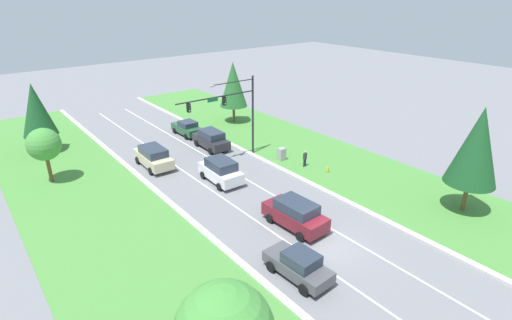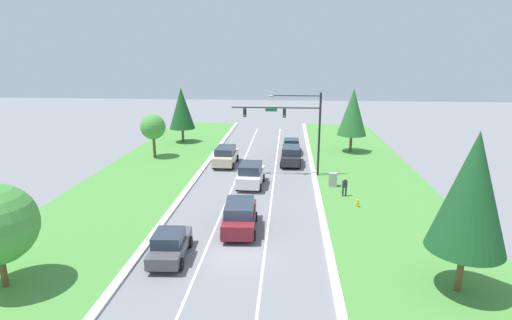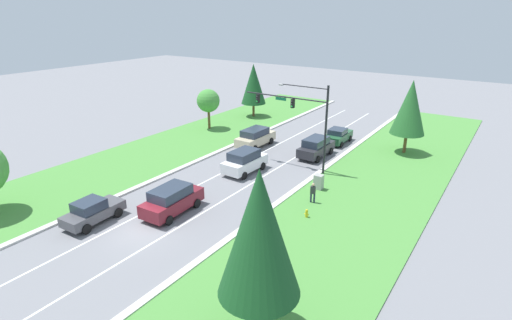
{
  "view_description": "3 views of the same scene",
  "coord_description": "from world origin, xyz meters",
  "px_view_note": "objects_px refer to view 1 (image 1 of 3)",
  "views": [
    {
      "loc": [
        -17.31,
        -14.55,
        15.71
      ],
      "look_at": [
        1.9,
        10.14,
        2.3
      ],
      "focal_mm": 28.0,
      "sensor_mm": 36.0,
      "label": 1
    },
    {
      "loc": [
        3.04,
        -21.6,
        11.62
      ],
      "look_at": [
        0.23,
        12.88,
        2.3
      ],
      "focal_mm": 28.0,
      "sensor_mm": 36.0,
      "label": 2
    },
    {
      "loc": [
        19.62,
        -15.23,
        14.04
      ],
      "look_at": [
        1.75,
        11.39,
        1.92
      ],
      "focal_mm": 28.0,
      "sensor_mm": 36.0,
      "label": 3
    }
  ],
  "objects_px": {
    "forest_sedan": "(187,128)",
    "white_suv": "(221,171)",
    "pedestrian": "(305,158)",
    "conifer_mid_left_tree": "(36,110)",
    "champagne_suv": "(153,157)",
    "oak_far_left_tree": "(44,145)",
    "charcoal_suv": "(211,139)",
    "conifer_far_right_tree": "(233,84)",
    "graphite_sedan": "(299,265)",
    "conifer_near_right_tree": "(477,146)",
    "fire_hydrant": "(328,170)",
    "traffic_signal_mast": "(233,107)",
    "utility_cabinet": "(282,154)",
    "burgundy_suv": "(295,214)"
  },
  "relations": [
    {
      "from": "oak_far_left_tree",
      "to": "utility_cabinet",
      "type": "bearing_deg",
      "value": -24.7
    },
    {
      "from": "white_suv",
      "to": "conifer_mid_left_tree",
      "type": "xyz_separation_m",
      "value": [
        -10.71,
        17.22,
        3.5
      ]
    },
    {
      "from": "pedestrian",
      "to": "conifer_mid_left_tree",
      "type": "xyz_separation_m",
      "value": [
        -18.75,
        19.5,
        3.63
      ]
    },
    {
      "from": "champagne_suv",
      "to": "white_suv",
      "type": "relative_size",
      "value": 1.09
    },
    {
      "from": "charcoal_suv",
      "to": "pedestrian",
      "type": "xyz_separation_m",
      "value": [
        4.43,
        -9.68,
        -0.09
      ]
    },
    {
      "from": "utility_cabinet",
      "to": "white_suv",
      "type": "bearing_deg",
      "value": -178.06
    },
    {
      "from": "champagne_suv",
      "to": "conifer_near_right_tree",
      "type": "relative_size",
      "value": 0.62
    },
    {
      "from": "traffic_signal_mast",
      "to": "conifer_mid_left_tree",
      "type": "height_order",
      "value": "traffic_signal_mast"
    },
    {
      "from": "pedestrian",
      "to": "conifer_near_right_tree",
      "type": "bearing_deg",
      "value": 92.03
    },
    {
      "from": "pedestrian",
      "to": "oak_far_left_tree",
      "type": "xyz_separation_m",
      "value": [
        -19.93,
        11.37,
        2.62
      ]
    },
    {
      "from": "pedestrian",
      "to": "oak_far_left_tree",
      "type": "height_order",
      "value": "oak_far_left_tree"
    },
    {
      "from": "conifer_near_right_tree",
      "to": "oak_far_left_tree",
      "type": "relative_size",
      "value": 1.65
    },
    {
      "from": "traffic_signal_mast",
      "to": "forest_sedan",
      "type": "distance_m",
      "value": 10.36
    },
    {
      "from": "fire_hydrant",
      "to": "conifer_far_right_tree",
      "type": "height_order",
      "value": "conifer_far_right_tree"
    },
    {
      "from": "conifer_far_right_tree",
      "to": "white_suv",
      "type": "bearing_deg",
      "value": -128.77
    },
    {
      "from": "utility_cabinet",
      "to": "champagne_suv",
      "type": "bearing_deg",
      "value": 148.9
    },
    {
      "from": "champagne_suv",
      "to": "oak_far_left_tree",
      "type": "relative_size",
      "value": 1.02
    },
    {
      "from": "conifer_near_right_tree",
      "to": "utility_cabinet",
      "type": "bearing_deg",
      "value": 106.1
    },
    {
      "from": "burgundy_suv",
      "to": "forest_sedan",
      "type": "xyz_separation_m",
      "value": [
        3.55,
        22.18,
        -0.2
      ]
    },
    {
      "from": "charcoal_suv",
      "to": "conifer_far_right_tree",
      "type": "distance_m",
      "value": 10.17
    },
    {
      "from": "traffic_signal_mast",
      "to": "utility_cabinet",
      "type": "relative_size",
      "value": 6.41
    },
    {
      "from": "fire_hydrant",
      "to": "traffic_signal_mast",
      "type": "bearing_deg",
      "value": 121.1
    },
    {
      "from": "pedestrian",
      "to": "conifer_near_right_tree",
      "type": "height_order",
      "value": "conifer_near_right_tree"
    },
    {
      "from": "conifer_mid_left_tree",
      "to": "conifer_near_right_tree",
      "type": "bearing_deg",
      "value": -55.44
    },
    {
      "from": "utility_cabinet",
      "to": "pedestrian",
      "type": "xyz_separation_m",
      "value": [
        0.71,
        -2.53,
        0.28
      ]
    },
    {
      "from": "conifer_mid_left_tree",
      "to": "conifer_far_right_tree",
      "type": "bearing_deg",
      "value": -9.89
    },
    {
      "from": "charcoal_suv",
      "to": "white_suv",
      "type": "relative_size",
      "value": 1.04
    },
    {
      "from": "graphite_sedan",
      "to": "champagne_suv",
      "type": "height_order",
      "value": "champagne_suv"
    },
    {
      "from": "charcoal_suv",
      "to": "oak_far_left_tree",
      "type": "xyz_separation_m",
      "value": [
        -15.5,
        1.68,
        2.53
      ]
    },
    {
      "from": "fire_hydrant",
      "to": "conifer_near_right_tree",
      "type": "bearing_deg",
      "value": -73.85
    },
    {
      "from": "traffic_signal_mast",
      "to": "oak_far_left_tree",
      "type": "relative_size",
      "value": 1.7
    },
    {
      "from": "champagne_suv",
      "to": "pedestrian",
      "type": "bearing_deg",
      "value": -37.19
    },
    {
      "from": "charcoal_suv",
      "to": "graphite_sedan",
      "type": "relative_size",
      "value": 1.1
    },
    {
      "from": "white_suv",
      "to": "charcoal_suv",
      "type": "bearing_deg",
      "value": 66.0
    },
    {
      "from": "white_suv",
      "to": "conifer_far_right_tree",
      "type": "bearing_deg",
      "value": 53.27
    },
    {
      "from": "champagne_suv",
      "to": "fire_hydrant",
      "type": "height_order",
      "value": "champagne_suv"
    },
    {
      "from": "graphite_sedan",
      "to": "conifer_mid_left_tree",
      "type": "bearing_deg",
      "value": 100.28
    },
    {
      "from": "forest_sedan",
      "to": "white_suv",
      "type": "height_order",
      "value": "white_suv"
    },
    {
      "from": "oak_far_left_tree",
      "to": "conifer_mid_left_tree",
      "type": "bearing_deg",
      "value": 81.8
    },
    {
      "from": "fire_hydrant",
      "to": "burgundy_suv",
      "type": "bearing_deg",
      "value": -151.02
    },
    {
      "from": "oak_far_left_tree",
      "to": "burgundy_suv",
      "type": "bearing_deg",
      "value": -56.88
    },
    {
      "from": "charcoal_suv",
      "to": "fire_hydrant",
      "type": "height_order",
      "value": "charcoal_suv"
    },
    {
      "from": "conifer_far_right_tree",
      "to": "graphite_sedan",
      "type": "bearing_deg",
      "value": -117.83
    },
    {
      "from": "burgundy_suv",
      "to": "conifer_far_right_tree",
      "type": "relative_size",
      "value": 0.66
    },
    {
      "from": "traffic_signal_mast",
      "to": "conifer_near_right_tree",
      "type": "height_order",
      "value": "conifer_near_right_tree"
    },
    {
      "from": "forest_sedan",
      "to": "conifer_near_right_tree",
      "type": "xyz_separation_m",
      "value": [
        8.21,
        -28.44,
        4.46
      ]
    },
    {
      "from": "conifer_near_right_tree",
      "to": "oak_far_left_tree",
      "type": "height_order",
      "value": "conifer_near_right_tree"
    },
    {
      "from": "fire_hydrant",
      "to": "conifer_mid_left_tree",
      "type": "bearing_deg",
      "value": 131.67
    },
    {
      "from": "forest_sedan",
      "to": "conifer_far_right_tree",
      "type": "height_order",
      "value": "conifer_far_right_tree"
    },
    {
      "from": "charcoal_suv",
      "to": "champagne_suv",
      "type": "distance_m",
      "value": 6.96
    }
  ]
}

